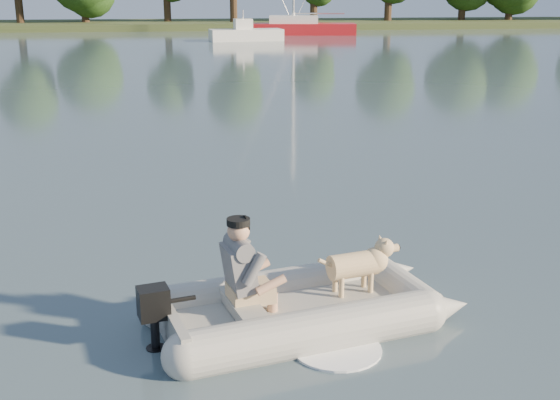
{
  "coord_description": "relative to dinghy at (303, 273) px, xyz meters",
  "views": [
    {
      "loc": [
        -0.8,
        -7.15,
        3.61
      ],
      "look_at": [
        0.43,
        2.23,
        0.75
      ],
      "focal_mm": 45.0,
      "sensor_mm": 36.0,
      "label": 1
    }
  ],
  "objects": [
    {
      "name": "dinghy",
      "position": [
        0.0,
        0.0,
        0.0
      ],
      "size": [
        5.49,
        4.56,
        1.39
      ],
      "primitive_type": null,
      "rotation": [
        0.0,
        0.0,
        0.24
      ],
      "color": "#A5A49F",
      "rests_on": "water"
    },
    {
      "name": "man",
      "position": [
        -0.69,
        -0.12,
        0.19
      ],
      "size": [
        0.86,
        0.78,
        1.08
      ],
      "primitive_type": null,
      "rotation": [
        0.0,
        0.0,
        0.24
      ],
      "color": "slate",
      "rests_on": "dinghy"
    },
    {
      "name": "outboard_motor",
      "position": [
        -1.62,
        -0.4,
        -0.28
      ],
      "size": [
        0.47,
        0.38,
        0.79
      ],
      "primitive_type": null,
      "rotation": [
        0.0,
        0.0,
        0.24
      ],
      "color": "black",
      "rests_on": "dinghy"
    },
    {
      "name": "dog",
      "position": [
        0.62,
        0.21,
        -0.07
      ],
      "size": [
        0.99,
        0.55,
        0.62
      ],
      "primitive_type": null,
      "rotation": [
        0.0,
        0.0,
        0.24
      ],
      "color": "tan",
      "rests_on": "dinghy"
    },
    {
      "name": "sailboat",
      "position": [
        7.95,
        50.62,
        -0.06
      ],
      "size": [
        9.16,
        3.87,
        12.2
      ],
      "rotation": [
        0.0,
        0.0,
        -0.14
      ],
      "color": "#AB1319",
      "rests_on": "water"
    },
    {
      "name": "water",
      "position": [
        -0.39,
        0.06,
        -0.6
      ],
      "size": [
        160.0,
        160.0,
        0.0
      ],
      "primitive_type": "plane",
      "color": "slate",
      "rests_on": "ground"
    },
    {
      "name": "motorboat",
      "position": [
        3.09,
        44.09,
        0.43
      ],
      "size": [
        5.54,
        2.7,
        2.25
      ],
      "primitive_type": null,
      "rotation": [
        0.0,
        0.0,
        0.13
      ],
      "color": "white",
      "rests_on": "water"
    },
    {
      "name": "shore_bank",
      "position": [
        -0.39,
        62.06,
        -0.35
      ],
      "size": [
        160.0,
        12.0,
        0.7
      ],
      "primitive_type": "cube",
      "color": "#47512D",
      "rests_on": "water"
    }
  ]
}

